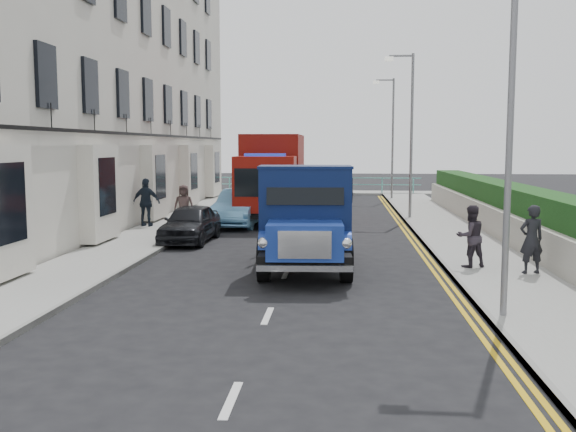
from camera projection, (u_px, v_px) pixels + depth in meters
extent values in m
plane|color=black|center=(278.00, 292.00, 13.96)|extent=(120.00, 120.00, 0.00)
cube|color=gray|center=(160.00, 232.00, 23.30)|extent=(2.40, 38.00, 0.12)
cube|color=gray|center=(454.00, 235.00, 22.44)|extent=(2.60, 38.00, 0.12)
cube|color=gray|center=(321.00, 192.00, 42.68)|extent=(30.00, 2.50, 0.12)
plane|color=slate|center=(329.00, 173.00, 73.40)|extent=(120.00, 120.00, 0.00)
cube|color=silver|center=(83.00, 54.00, 26.86)|extent=(6.00, 30.00, 14.00)
cube|color=black|center=(158.00, 135.00, 26.97)|extent=(0.12, 28.00, 0.10)
cube|color=#B2AD9E|center=(492.00, 221.00, 22.28)|extent=(0.30, 28.00, 1.00)
cube|color=#173B13|center=(513.00, 210.00, 22.18)|extent=(1.20, 28.00, 1.70)
cube|color=#59B2A5|center=(320.00, 178.00, 41.78)|extent=(13.00, 0.08, 0.06)
cube|color=#59B2A5|center=(320.00, 184.00, 41.83)|extent=(13.00, 0.06, 0.05)
cylinder|color=slate|center=(510.00, 127.00, 11.25)|extent=(0.12, 0.12, 7.00)
cylinder|color=slate|center=(411.00, 138.00, 27.10)|extent=(0.12, 0.12, 7.00)
cube|color=slate|center=(401.00, 56.00, 26.76)|extent=(1.00, 0.08, 0.08)
cube|color=beige|center=(389.00, 59.00, 26.82)|extent=(0.35, 0.18, 0.18)
cylinder|color=slate|center=(393.00, 140.00, 37.00)|extent=(0.12, 0.12, 7.00)
cube|color=slate|center=(385.00, 80.00, 36.67)|extent=(1.00, 0.08, 0.08)
cube|color=beige|center=(376.00, 82.00, 36.72)|extent=(0.35, 0.18, 0.18)
cylinder|color=black|center=(264.00, 259.00, 14.98)|extent=(0.34, 1.06, 1.05)
cylinder|color=black|center=(346.00, 260.00, 14.92)|extent=(0.34, 1.06, 1.05)
cylinder|color=black|center=(272.00, 240.00, 18.01)|extent=(0.34, 1.06, 1.05)
cylinder|color=black|center=(340.00, 241.00, 17.95)|extent=(0.34, 1.06, 1.05)
cube|color=black|center=(305.00, 243.00, 16.45)|extent=(2.33, 5.33, 0.20)
cube|color=navy|center=(305.00, 240.00, 14.40)|extent=(1.76, 1.50, 0.78)
cube|color=silver|center=(305.00, 245.00, 13.67)|extent=(1.15, 0.14, 0.60)
cube|color=#0B1740|center=(305.00, 207.00, 15.58)|extent=(2.24, 1.42, 1.91)
cube|color=black|center=(306.00, 227.00, 17.72)|extent=(2.44, 3.16, 0.13)
cylinder|color=black|center=(240.00, 215.00, 24.65)|extent=(0.32, 1.05, 1.05)
cylinder|color=black|center=(291.00, 215.00, 24.51)|extent=(0.32, 1.05, 1.05)
cylinder|color=black|center=(250.00, 207.00, 27.59)|extent=(0.32, 1.05, 1.05)
cylinder|color=black|center=(296.00, 208.00, 27.44)|extent=(0.32, 1.05, 1.05)
cylinder|color=black|center=(256.00, 203.00, 29.67)|extent=(0.32, 1.05, 1.05)
cylinder|color=black|center=(299.00, 203.00, 29.53)|extent=(0.32, 1.05, 1.05)
cube|color=black|center=(272.00, 204.00, 27.02)|extent=(2.27, 6.71, 0.24)
cube|color=maroon|center=(265.00, 184.00, 24.45)|extent=(2.31, 1.84, 2.10)
cube|color=black|center=(263.00, 183.00, 23.57)|extent=(2.10, 0.10, 1.05)
cube|color=maroon|center=(274.00, 168.00, 27.90)|extent=(2.44, 4.99, 2.86)
imported|color=black|center=(190.00, 223.00, 21.13)|extent=(1.60, 3.71, 1.25)
imported|color=#66A8DB|center=(241.00, 208.00, 25.40)|extent=(1.87, 4.48, 1.44)
imported|color=#A4A5A9|center=(256.00, 200.00, 29.73)|extent=(2.06, 4.67, 1.33)
imported|color=black|center=(297.00, 191.00, 35.92)|extent=(3.19, 5.02, 1.29)
imported|color=silver|center=(337.00, 185.00, 40.54)|extent=(2.20, 4.28, 1.39)
imported|color=black|center=(532.00, 239.00, 15.30)|extent=(0.68, 0.53, 1.65)
imported|color=#2D2730|center=(470.00, 236.00, 16.11)|extent=(0.92, 0.83, 1.57)
imported|color=black|center=(146.00, 202.00, 24.26)|extent=(1.10, 0.53, 1.82)
imported|color=#433230|center=(184.00, 206.00, 24.29)|extent=(0.83, 0.61, 1.57)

